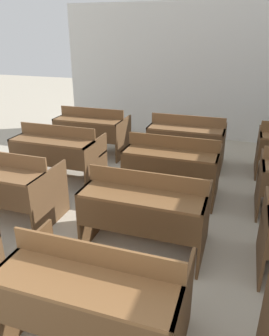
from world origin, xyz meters
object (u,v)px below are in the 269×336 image
object	(u,v)px
bench_second_center	(146,208)
bench_back_left	(92,130)
bench_third_center	(172,165)
bench_back_center	(187,139)
bench_third_left	(58,151)
bench_second_left	(3,184)
bench_front_center	(96,293)

from	to	relation	value
bench_second_center	bench_back_left	size ratio (longest dim) A/B	1.00
bench_third_center	bench_back_center	xyz separation A→B (m)	(-0.01, 1.25, 0.00)
bench_back_left	bench_back_center	distance (m)	1.81
bench_second_center	bench_back_center	size ratio (longest dim) A/B	1.00
bench_third_left	bench_back_left	distance (m)	1.28
bench_back_left	bench_second_left	bearing A→B (deg)	-90.11
bench_third_center	bench_back_center	size ratio (longest dim) A/B	1.00
bench_second_center	bench_front_center	bearing A→B (deg)	-89.64
bench_front_center	bench_second_left	world-z (taller)	same
bench_third_center	bench_back_left	world-z (taller)	same
bench_second_center	bench_third_left	xyz separation A→B (m)	(-1.81, 1.27, 0.00)
bench_third_left	bench_back_center	distance (m)	2.19
bench_second_center	bench_back_left	world-z (taller)	same
bench_front_center	bench_second_center	world-z (taller)	same
bench_second_center	bench_third_center	bearing A→B (deg)	90.10
bench_second_left	bench_second_center	bearing A→B (deg)	-0.67
bench_third_center	bench_back_center	world-z (taller)	same
bench_front_center	bench_back_center	distance (m)	3.82
bench_front_center	bench_back_center	size ratio (longest dim) A/B	1.00
bench_second_center	bench_third_left	size ratio (longest dim) A/B	1.00
bench_second_left	bench_third_center	size ratio (longest dim) A/B	1.00
bench_front_center	bench_back_left	size ratio (longest dim) A/B	1.00
bench_second_left	bench_second_center	size ratio (longest dim) A/B	1.00
bench_back_left	bench_back_center	world-z (taller)	same
bench_front_center	bench_second_center	xyz separation A→B (m)	(-0.01, 1.28, 0.00)
bench_back_center	bench_second_center	bearing A→B (deg)	-89.62
bench_front_center	bench_second_center	size ratio (longest dim) A/B	1.00
bench_back_left	bench_back_center	bearing A→B (deg)	-0.40
bench_front_center	bench_back_left	distance (m)	4.25
bench_second_center	bench_back_center	bearing A→B (deg)	90.38
bench_third_center	bench_second_left	bearing A→B (deg)	-145.26
bench_second_left	bench_third_left	distance (m)	1.25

